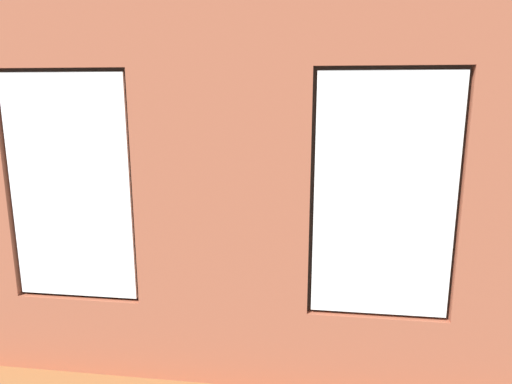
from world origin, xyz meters
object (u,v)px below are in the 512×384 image
Objects in this scene: potted_plant_between_couches at (352,275)px; potted_plant_corner_near_left at (430,196)px; couch_by_window at (198,306)px; candle_jar at (223,234)px; table_plant_small at (242,224)px; cup_ceramic at (252,233)px; potted_plant_near_tv at (58,245)px; potted_plant_beside_window_right at (52,264)px; remote_silver at (258,238)px; tv_flatscreen at (62,202)px; potted_plant_foreground_right at (139,192)px; remote_gray at (278,233)px; couch_left at (459,251)px; potted_plant_by_left_couch at (409,211)px; media_console at (65,239)px; potted_plant_mid_room_small at (338,217)px; coffee_table at (252,239)px.

potted_plant_corner_near_left is at bearing -111.62° from potted_plant_between_couches.
candle_jar is (0.14, -1.98, 0.12)m from couch_by_window.
cup_ceramic is at bearing 148.00° from table_plant_small.
candle_jar is at bearing -85.83° from couch_by_window.
potted_plant_near_tv is 1.28m from potted_plant_beside_window_right.
remote_silver is 2.76m from potted_plant_beside_window_right.
couch_by_window is 1.52m from potted_plant_beside_window_right.
tv_flatscreen is at bearing -38.79° from couch_by_window.
potted_plant_foreground_right is at bearing -48.10° from potted_plant_between_couches.
remote_gray is 0.21× the size of potted_plant_foreground_right.
potted_plant_corner_near_left reaches higher than couch_left.
potted_plant_between_couches is at bearing 123.34° from table_plant_small.
remote_silver is (-0.35, -1.98, 0.09)m from couch_by_window.
potted_plant_near_tv is at bearing 26.95° from potted_plant_by_left_couch.
potted_plant_near_tv reaches higher than remote_gray.
potted_plant_beside_window_right reaches higher than tv_flatscreen.
table_plant_small is 0.23× the size of potted_plant_near_tv.
potted_plant_mid_room_small is at bearing -164.99° from media_console.
potted_plant_near_tv is (2.32, 1.07, 0.17)m from coffee_table.
table_plant_small is 2.76m from potted_plant_beside_window_right.
potted_plant_near_tv reaches higher than potted_plant_foreground_right.
table_plant_small is 3.80m from potted_plant_corner_near_left.
coffee_table is at bearing -43.87° from remote_gray.
couch_by_window is 1.99m from candle_jar.
couch_left is at bearing 105.93° from potted_plant_by_left_couch.
potted_plant_corner_near_left is (-2.60, -2.13, 0.15)m from remote_gray.
potted_plant_near_tv is at bearing -15.20° from potted_plant_between_couches.
media_console is at bearing -2.98° from candle_jar.
remote_gray is (-0.36, -0.14, 0.06)m from coffee_table.
table_plant_small is 0.37m from remote_silver.
coffee_table is 1.68m from potted_plant_mid_room_small.
tv_flatscreen is 1.25m from potted_plant_near_tv.
cup_ceramic is (0.00, 0.00, 0.09)m from coffee_table.
potted_plant_between_couches is (-1.41, 2.15, 0.17)m from table_plant_small.
potted_plant_beside_window_right is 4.45m from potted_plant_mid_room_small.
couch_left is 1.91× the size of tv_flatscreen.
potted_plant_beside_window_right is (1.71, 2.18, 0.38)m from coffee_table.
tv_flatscreen is at bearing -0.19° from coffee_table.
table_plant_small is at bearing -151.40° from potted_plant_near_tv.
couch_left reaches higher than candle_jar.
candle_jar is 0.08× the size of potted_plant_corner_near_left.
table_plant_small is 2.46m from potted_plant_near_tv.
remote_silver is (-0.49, 0.00, -0.04)m from candle_jar.
couch_by_window is 1.75× the size of potted_plant_near_tv.
coffee_table is at bearing 56.09° from remote_silver.
tv_flatscreen is at bearing 82.25° from potted_plant_foreground_right.
table_plant_small is at bearing -135.52° from candle_jar.
tv_flatscreen reaches higher than media_console.
cup_ceramic is 0.22m from table_plant_small.
couch_by_window reaches higher than remote_silver.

